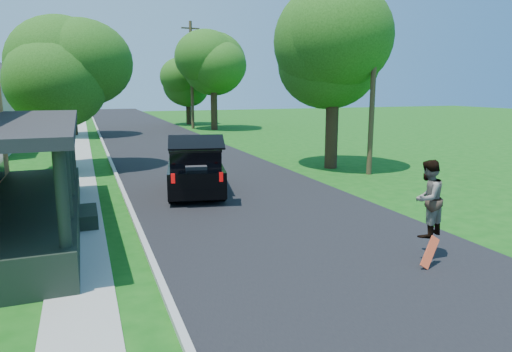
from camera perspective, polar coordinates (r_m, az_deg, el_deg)
name	(u,v)px	position (r m, az deg, el deg)	size (l,w,h in m)	color
ground	(355,274)	(10.38, 12.28, -11.90)	(140.00, 140.00, 0.00)	#104D0F
street	(176,152)	(28.73, -9.93, 2.92)	(8.00, 120.00, 0.02)	black
curb	(108,156)	(28.26, -18.01, 2.40)	(0.15, 120.00, 0.12)	#A2A39E
sidewalk	(80,157)	(28.24, -21.15, 2.19)	(1.30, 120.00, 0.03)	#9C9C93
black_suv	(195,168)	(17.67, -7.63, 0.94)	(2.91, 5.46, 2.41)	black
skateboarder	(427,199)	(11.28, 20.64, -2.65)	(1.08, 0.98, 1.81)	black
skateboard	(430,253)	(11.10, 20.89, -9.01)	(0.65, 0.33, 0.68)	#BD3310
tree_left_mid	(62,69)	(23.40, -23.06, 12.26)	(5.64, 5.74, 7.44)	black
tree_left_far	(69,63)	(41.14, -22.38, 12.99)	(6.65, 6.58, 9.46)	black
tree_right_near	(333,47)	(22.97, 9.62, 15.67)	(6.96, 6.57, 8.82)	black
tree_right_mid	(213,59)	(43.55, -5.45, 14.38)	(7.10, 6.83, 9.96)	black
tree_right_far	(187,78)	(50.23, -8.60, 12.04)	(5.62, 5.50, 7.97)	black
utility_pole_near	(373,90)	(21.52, 14.39, 10.35)	(1.47, 0.42, 7.45)	#402C1E
utility_pole_far	(192,74)	(44.84, -8.04, 12.48)	(1.78, 0.34, 10.03)	#402C1E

